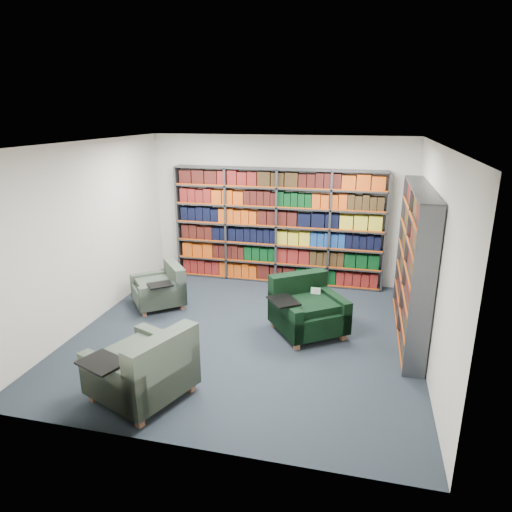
% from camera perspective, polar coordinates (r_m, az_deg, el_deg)
% --- Properties ---
extents(room_shell, '(5.02, 5.02, 2.82)m').
position_cam_1_polar(room_shell, '(6.46, -1.24, 1.40)').
color(room_shell, '#1C222B').
rests_on(room_shell, ground).
extents(bookshelf_back, '(4.00, 0.28, 2.20)m').
position_cam_1_polar(bookshelf_back, '(8.75, 2.67, 3.64)').
color(bookshelf_back, '#47494F').
rests_on(bookshelf_back, ground).
extents(bookshelf_right, '(0.28, 2.50, 2.20)m').
position_cam_1_polar(bookshelf_right, '(6.97, 19.07, -0.98)').
color(bookshelf_right, '#47494F').
rests_on(bookshelf_right, ground).
extents(chair_teal_left, '(1.10, 1.11, 0.71)m').
position_cam_1_polar(chair_teal_left, '(8.02, -11.61, -4.10)').
color(chair_teal_left, '#092036').
rests_on(chair_teal_left, ground).
extents(chair_green_right, '(1.29, 1.29, 0.84)m').
position_cam_1_polar(chair_green_right, '(6.98, 6.19, -6.73)').
color(chair_green_right, black).
rests_on(chair_green_right, ground).
extents(chair_teal_front, '(1.26, 1.30, 0.88)m').
position_cam_1_polar(chair_teal_front, '(5.54, -13.53, -13.86)').
color(chair_teal_front, '#092036').
rests_on(chair_teal_front, ground).
extents(coffee_table, '(0.92, 0.92, 0.64)m').
position_cam_1_polar(coffee_table, '(7.11, 7.39, -6.24)').
color(coffee_table, brown).
rests_on(coffee_table, ground).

